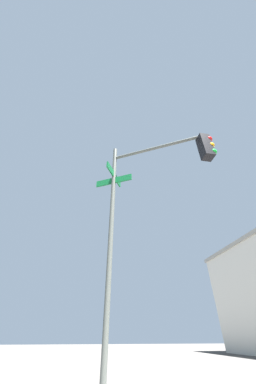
% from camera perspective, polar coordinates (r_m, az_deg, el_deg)
% --- Properties ---
extents(traffic_signal_near, '(1.92, 3.02, 6.50)m').
position_cam_1_polar(traffic_signal_near, '(5.31, 7.25, 0.90)').
color(traffic_signal_near, '#474C47').
rests_on(traffic_signal_near, ground_plane).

